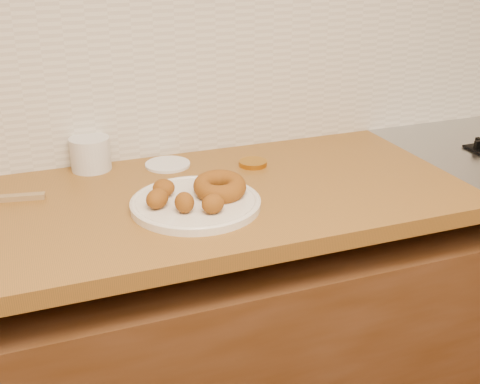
# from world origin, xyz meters

# --- Properties ---
(base_cabinet) EXTENTS (3.60, 0.60, 0.77)m
(base_cabinet) POSITION_xyz_m (0.00, 1.69, 0.39)
(base_cabinet) COLOR brown
(base_cabinet) RESTS_ON floor
(backsplash) EXTENTS (3.60, 0.02, 0.60)m
(backsplash) POSITION_xyz_m (0.00, 1.99, 1.20)
(backsplash) COLOR beige
(backsplash) RESTS_ON wall_back
(donut_plate) EXTENTS (0.30, 0.30, 0.02)m
(donut_plate) POSITION_xyz_m (-0.17, 1.62, 0.91)
(donut_plate) COLOR silver
(donut_plate) RESTS_ON butcher_block
(ring_donut) EXTENTS (0.13, 0.13, 0.06)m
(ring_donut) POSITION_xyz_m (-0.11, 1.63, 0.94)
(ring_donut) COLOR brown
(ring_donut) RESTS_ON donut_plate
(fried_dough_chunks) EXTENTS (0.17, 0.18, 0.05)m
(fried_dough_chunks) POSITION_xyz_m (-0.22, 1.60, 0.94)
(fried_dough_chunks) COLOR brown
(fried_dough_chunks) RESTS_ON donut_plate
(plastic_tub) EXTENTS (0.12, 0.12, 0.09)m
(plastic_tub) POSITION_xyz_m (-0.36, 1.94, 0.94)
(plastic_tub) COLOR silver
(plastic_tub) RESTS_ON butcher_block
(tub_lid) EXTENTS (0.15, 0.15, 0.01)m
(tub_lid) POSITION_xyz_m (-0.17, 1.89, 0.90)
(tub_lid) COLOR silver
(tub_lid) RESTS_ON butcher_block
(brass_jar_lid) EXTENTS (0.10, 0.10, 0.01)m
(brass_jar_lid) POSITION_xyz_m (0.05, 1.82, 0.91)
(brass_jar_lid) COLOR #B87D20
(brass_jar_lid) RESTS_ON butcher_block
(wooden_utensil) EXTENTS (0.17, 0.05, 0.01)m
(wooden_utensil) POSITION_xyz_m (-0.57, 1.80, 0.91)
(wooden_utensil) COLOR olive
(wooden_utensil) RESTS_ON butcher_block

